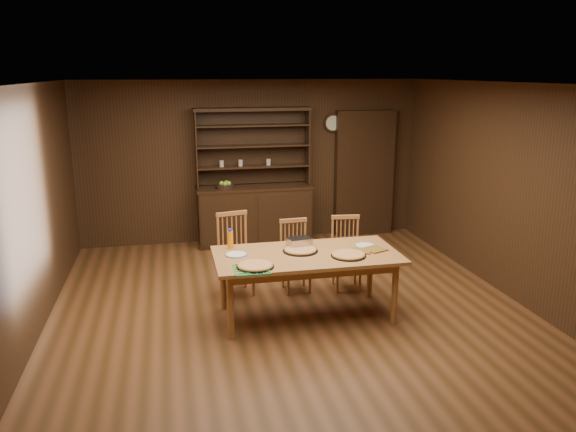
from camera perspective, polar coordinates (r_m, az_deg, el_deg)
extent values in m
plane|color=brown|center=(6.68, 0.30, -9.56)|extent=(6.00, 6.00, 0.00)
plane|color=silver|center=(6.10, 0.33, 13.32)|extent=(6.00, 6.00, 0.00)
plane|color=#342210|center=(9.17, -3.74, 5.54)|extent=(5.50, 0.00, 5.50)
plane|color=#342210|center=(3.54, 10.98, -9.58)|extent=(5.50, 0.00, 5.50)
plane|color=#342210|center=(6.29, -24.94, 0.03)|extent=(0.00, 6.00, 6.00)
plane|color=#342210|center=(7.35, 21.75, 2.29)|extent=(0.00, 6.00, 6.00)
cube|color=black|center=(9.09, -3.41, -0.01)|extent=(1.80, 0.50, 0.90)
cube|color=black|center=(8.98, -3.46, 2.90)|extent=(1.84, 0.52, 0.04)
cube|color=black|center=(9.10, -3.74, 7.07)|extent=(1.80, 0.02, 1.20)
cube|color=black|center=(8.87, -9.33, 6.71)|extent=(0.02, 0.32, 1.20)
cube|color=black|center=(9.13, 1.98, 7.11)|extent=(0.02, 0.32, 1.20)
cube|color=black|center=(8.89, -3.66, 10.78)|extent=(1.84, 0.34, 0.05)
cylinder|color=#B0A595|center=(8.93, -6.76, 5.31)|extent=(0.07, 0.07, 0.10)
cylinder|color=#B0A595|center=(8.96, -4.84, 5.40)|extent=(0.07, 0.07, 0.10)
cube|color=black|center=(9.57, 7.73, 4.31)|extent=(1.00, 0.18, 2.10)
cylinder|color=black|center=(9.34, 4.56, 9.41)|extent=(0.30, 0.04, 0.30)
cylinder|color=beige|center=(9.32, 4.60, 9.39)|extent=(0.24, 0.01, 0.24)
cube|color=#A56C39|center=(6.29, 1.90, -4.02)|extent=(2.06, 1.03, 0.04)
cylinder|color=#A56C39|center=(5.91, -5.86, -9.22)|extent=(0.07, 0.07, 0.71)
cylinder|color=#A56C39|center=(6.63, -6.62, -6.53)|extent=(0.07, 0.07, 0.71)
cylinder|color=#A56C39|center=(6.34, 10.79, -7.72)|extent=(0.07, 0.07, 0.71)
cylinder|color=#A56C39|center=(7.02, 8.33, -5.39)|extent=(0.07, 0.07, 0.71)
cube|color=#AA713A|center=(7.04, -5.21, -4.58)|extent=(0.49, 0.48, 0.04)
cylinder|color=#AA713A|center=(6.93, -6.03, -6.89)|extent=(0.04, 0.04, 0.41)
cylinder|color=#AA713A|center=(7.20, -6.77, -6.08)|extent=(0.04, 0.04, 0.41)
cylinder|color=#AA713A|center=(7.03, -3.52, -6.53)|extent=(0.04, 0.04, 0.41)
cylinder|color=#AA713A|center=(7.29, -4.35, -5.74)|extent=(0.04, 0.04, 0.41)
cube|color=#AA713A|center=(7.03, -5.76, 0.25)|extent=(0.40, 0.11, 0.05)
cube|color=#AA713A|center=(7.12, 0.85, -4.72)|extent=(0.39, 0.38, 0.04)
cylinder|color=#AA713A|center=(7.03, 0.02, -6.71)|extent=(0.03, 0.03, 0.36)
cylinder|color=#AA713A|center=(7.27, -0.53, -5.97)|extent=(0.03, 0.03, 0.36)
cylinder|color=#AA713A|center=(7.11, 2.25, -6.49)|extent=(0.03, 0.03, 0.36)
cylinder|color=#AA713A|center=(7.35, 1.63, -5.77)|extent=(0.03, 0.03, 0.36)
cube|color=#AA713A|center=(7.11, 0.53, -0.45)|extent=(0.36, 0.05, 0.05)
cube|color=#AA713A|center=(7.22, 6.01, -4.42)|extent=(0.42, 0.40, 0.04)
cylinder|color=#AA713A|center=(7.14, 5.03, -6.39)|extent=(0.03, 0.03, 0.37)
cylinder|color=#AA713A|center=(7.39, 4.63, -5.64)|extent=(0.03, 0.03, 0.37)
cylinder|color=#AA713A|center=(7.20, 7.33, -6.27)|extent=(0.03, 0.03, 0.37)
cylinder|color=#AA713A|center=(7.45, 6.85, -5.53)|extent=(0.03, 0.03, 0.37)
cube|color=#AA713A|center=(7.22, 5.86, -0.10)|extent=(0.37, 0.07, 0.05)
cylinder|color=black|center=(5.86, -3.34, -5.17)|extent=(0.39, 0.39, 0.01)
cylinder|color=tan|center=(5.86, -3.34, -5.03)|extent=(0.36, 0.36, 0.02)
torus|color=#C08544|center=(5.86, -3.34, -5.03)|extent=(0.37, 0.37, 0.03)
cylinder|color=black|center=(6.22, 6.16, -4.05)|extent=(0.39, 0.39, 0.01)
cylinder|color=tan|center=(6.22, 6.17, -3.92)|extent=(0.36, 0.36, 0.02)
torus|color=#C08544|center=(6.22, 6.17, -3.92)|extent=(0.36, 0.36, 0.03)
cylinder|color=black|center=(6.35, 1.26, -3.57)|extent=(0.40, 0.40, 0.01)
cylinder|color=tan|center=(6.35, 1.26, -3.44)|extent=(0.36, 0.36, 0.02)
torus|color=#C08544|center=(6.35, 1.26, -3.44)|extent=(0.37, 0.37, 0.03)
cylinder|color=silver|center=(6.25, -5.29, -3.92)|extent=(0.24, 0.24, 0.01)
torus|color=navy|center=(6.25, -5.29, -3.89)|extent=(0.24, 0.24, 0.01)
cylinder|color=silver|center=(6.60, 7.80, -3.00)|extent=(0.23, 0.23, 0.01)
torus|color=navy|center=(6.59, 7.80, -2.98)|extent=(0.24, 0.24, 0.01)
cube|color=silver|center=(6.51, 1.15, -2.69)|extent=(0.29, 0.23, 0.10)
cylinder|color=orange|center=(6.47, -5.89, -2.42)|extent=(0.07, 0.07, 0.20)
cylinder|color=#152EB1|center=(6.43, -5.91, -1.43)|extent=(0.04, 0.04, 0.03)
cube|color=red|center=(6.48, 8.80, -3.36)|extent=(0.29, 0.29, 0.02)
cube|color=red|center=(6.40, 7.37, -3.53)|extent=(0.27, 0.27, 0.02)
cylinder|color=black|center=(8.87, -6.43, 3.01)|extent=(0.30, 0.30, 0.06)
sphere|color=#91CD36|center=(8.85, -6.76, 3.31)|extent=(0.08, 0.08, 0.08)
sphere|color=#91CD36|center=(8.89, -6.27, 3.37)|extent=(0.08, 0.08, 0.08)
sphere|color=#91CD36|center=(8.81, -6.41, 3.26)|extent=(0.08, 0.08, 0.08)
sphere|color=#91CD36|center=(8.84, -6.04, 3.32)|extent=(0.08, 0.08, 0.08)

